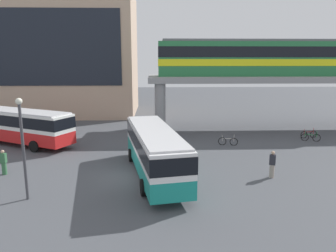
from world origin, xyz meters
TOP-DOWN VIEW (x-y plane):
  - ground_plane at (0.00, 10.00)m, footprint 120.00×120.00m
  - station_building at (-13.78, 27.13)m, footprint 25.31×12.92m
  - elevated_platform at (15.23, 14.60)m, footprint 28.26×6.41m
  - train at (13.43, 14.60)m, footprint 22.59×2.96m
  - bus_main at (1.78, 0.30)m, footprint 4.52×11.32m
  - bus_secondary at (-10.63, 8.93)m, footprint 10.94×7.43m
  - bicycle_silver at (8.48, 8.03)m, footprint 1.77×0.41m
  - bicycle_green at (16.78, 9.26)m, footprint 1.73×0.59m
  - bicycle_red at (17.17, 10.53)m, footprint 1.78×0.35m
  - pedestrian_walking_across at (9.60, -0.33)m, footprint 0.47×0.40m
  - pedestrian_by_bike_rack at (-8.55, 0.91)m, footprint 0.44×0.32m
  - lamp_post at (-5.41, -3.22)m, footprint 0.36×0.36m

SIDE VIEW (x-z plane):
  - ground_plane at x=0.00m, z-range 0.00..0.00m
  - bicycle_silver at x=8.48m, z-range -0.16..0.88m
  - bicycle_green at x=16.78m, z-range -0.16..0.88m
  - bicycle_red at x=17.17m, z-range -0.16..0.88m
  - pedestrian_by_bike_rack at x=-8.55m, z-range -0.05..1.69m
  - pedestrian_walking_across at x=9.60m, z-range -0.05..1.79m
  - bus_main at x=1.78m, z-range 0.38..3.60m
  - bus_secondary at x=-10.63m, z-range 0.38..3.60m
  - lamp_post at x=-5.41m, z-range 0.56..6.32m
  - elevated_platform at x=15.23m, z-range 2.11..8.07m
  - train at x=13.43m, z-range 6.01..9.85m
  - station_building at x=-13.78m, z-range 0.00..16.60m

